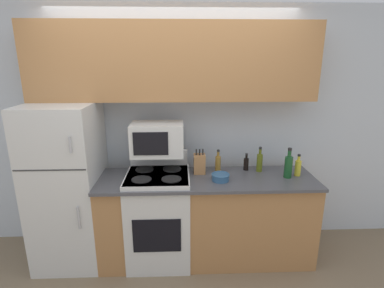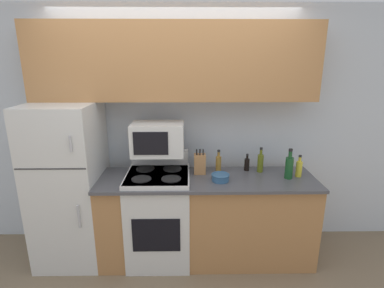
{
  "view_description": "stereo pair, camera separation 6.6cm",
  "coord_description": "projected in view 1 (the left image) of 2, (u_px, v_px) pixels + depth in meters",
  "views": [
    {
      "loc": [
        0.06,
        -2.44,
        2.02
      ],
      "look_at": [
        0.17,
        0.26,
        1.24
      ],
      "focal_mm": 28.0,
      "sensor_mm": 36.0,
      "label": 1
    },
    {
      "loc": [
        0.13,
        -2.44,
        2.02
      ],
      "look_at": [
        0.17,
        0.26,
        1.24
      ],
      "focal_mm": 28.0,
      "sensor_mm": 36.0,
      "label": 2
    }
  ],
  "objects": [
    {
      "name": "bottle_soy_sauce",
      "position": [
        246.0,
        164.0,
        3.11
      ],
      "size": [
        0.05,
        0.05,
        0.18
      ],
      "color": "black",
      "rests_on": "lower_cabinets"
    },
    {
      "name": "bottle_olive_oil",
      "position": [
        260.0,
        162.0,
        3.07
      ],
      "size": [
        0.06,
        0.06,
        0.26
      ],
      "color": "#5B6619",
      "rests_on": "lower_cabinets"
    },
    {
      "name": "stove",
      "position": [
        159.0,
        216.0,
        3.03
      ],
      "size": [
        0.62,
        0.61,
        1.1
      ],
      "color": "silver",
      "rests_on": "ground_plane"
    },
    {
      "name": "microwave",
      "position": [
        157.0,
        139.0,
        2.93
      ],
      "size": [
        0.51,
        0.34,
        0.32
      ],
      "color": "silver",
      "rests_on": "stove"
    },
    {
      "name": "upper_cabinets",
      "position": [
        173.0,
        62.0,
        2.88
      ],
      "size": [
        2.76,
        0.34,
        0.73
      ],
      "color": "#B27A47",
      "rests_on": "refrigerator"
    },
    {
      "name": "bottle_vinegar",
      "position": [
        218.0,
        163.0,
        3.05
      ],
      "size": [
        0.06,
        0.06,
        0.24
      ],
      "color": "olive",
      "rests_on": "lower_cabinets"
    },
    {
      "name": "bottle_cooking_spray",
      "position": [
        298.0,
        167.0,
        2.96
      ],
      "size": [
        0.06,
        0.06,
        0.22
      ],
      "color": "gold",
      "rests_on": "lower_cabinets"
    },
    {
      "name": "refrigerator",
      "position": [
        68.0,
        185.0,
        2.97
      ],
      "size": [
        0.64,
        0.74,
        1.62
      ],
      "color": "silver",
      "rests_on": "ground_plane"
    },
    {
      "name": "knife_block",
      "position": [
        199.0,
        164.0,
        3.02
      ],
      "size": [
        0.12,
        0.11,
        0.26
      ],
      "color": "#B27A47",
      "rests_on": "lower_cabinets"
    },
    {
      "name": "bowl",
      "position": [
        220.0,
        177.0,
        2.85
      ],
      "size": [
        0.17,
        0.17,
        0.07
      ],
      "color": "#335B84",
      "rests_on": "lower_cabinets"
    },
    {
      "name": "wall_back",
      "position": [
        175.0,
        129.0,
        3.26
      ],
      "size": [
        8.0,
        0.05,
        2.55
      ],
      "color": "silver",
      "rests_on": "ground_plane"
    },
    {
      "name": "bottle_wine_green",
      "position": [
        288.0,
        166.0,
        2.91
      ],
      "size": [
        0.08,
        0.08,
        0.3
      ],
      "color": "#194C23",
      "rests_on": "lower_cabinets"
    },
    {
      "name": "lower_cabinets",
      "position": [
        206.0,
        218.0,
        3.06
      ],
      "size": [
        2.12,
        0.63,
        0.89
      ],
      "color": "#B27A47",
      "rests_on": "ground_plane"
    },
    {
      "name": "ground_plane",
      "position": [
        176.0,
        275.0,
        2.89
      ],
      "size": [
        12.0,
        12.0,
        0.0
      ],
      "primitive_type": "plane",
      "color": "#7F6B51"
    }
  ]
}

